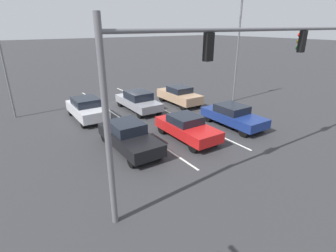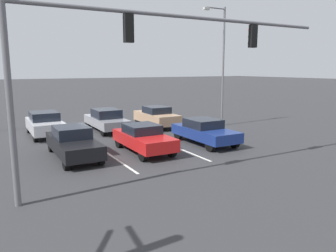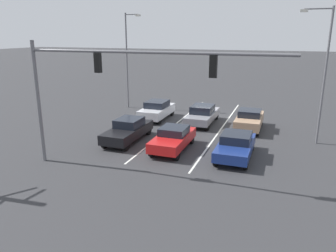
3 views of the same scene
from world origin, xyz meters
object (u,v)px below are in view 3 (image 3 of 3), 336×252
Objects in this scene: traffic_signal_gantry at (103,77)px; car_black_rightlane_front at (128,130)px; car_red_midlane_front at (173,138)px; street_lamp_right_shoulder at (128,56)px; car_navy_leftlane_front at (236,145)px; car_silver_rightlane_second at (157,110)px; street_lamp_left_shoulder at (322,68)px; car_gray_midlane_second at (202,114)px; car_tan_leftlane_second at (249,119)px.

car_black_rightlane_front is at bearing -76.02° from traffic_signal_gantry.
car_red_midlane_front is at bearing -117.83° from traffic_signal_gantry.
car_red_midlane_front is 0.49× the size of street_lamp_right_shoulder.
car_silver_rightlane_second reaches higher than car_navy_leftlane_front.
car_silver_rightlane_second is 0.50× the size of street_lamp_left_shoulder.
car_gray_midlane_second is (-0.24, -6.52, 0.03)m from car_red_midlane_front.
car_silver_rightlane_second is 0.48× the size of street_lamp_right_shoulder.
street_lamp_left_shoulder reaches higher than car_red_midlane_front.
traffic_signal_gantry is at bearing 111.89° from street_lamp_right_shoulder.
car_gray_midlane_second is at bearing -15.48° from street_lamp_left_shoulder.
traffic_signal_gantry reaches higher than car_gray_midlane_second.
traffic_signal_gantry reaches higher than car_red_midlane_front.
car_silver_rightlane_second is (7.57, -6.71, 0.06)m from car_navy_leftlane_front.
car_tan_leftlane_second is (-3.93, -6.15, 0.04)m from car_red_midlane_front.
car_tan_leftlane_second is 13.10m from street_lamp_right_shoulder.
traffic_signal_gantry is (2.45, 10.69, 4.15)m from car_gray_midlane_second.
car_red_midlane_front is at bearing 27.37° from street_lamp_left_shoulder.
car_navy_leftlane_front is at bearing 174.94° from car_black_rightlane_front.
car_gray_midlane_second is at bearing -61.14° from car_navy_leftlane_front.
car_black_rightlane_front is 1.09× the size of car_tan_leftlane_second.
street_lamp_right_shoulder is (4.48, -9.32, 4.20)m from car_black_rightlane_front.
car_tan_leftlane_second is (-7.33, -5.50, 0.03)m from car_black_rightlane_front.
car_red_midlane_front is 7.68m from car_silver_rightlane_second.
car_navy_leftlane_front is (-7.23, 0.64, -0.01)m from car_black_rightlane_front.
traffic_signal_gantry is (2.20, 4.18, 4.19)m from car_red_midlane_front.
car_gray_midlane_second is at bearing 177.17° from car_silver_rightlane_second.
car_red_midlane_front reaches higher than car_navy_leftlane_front.
car_silver_rightlane_second is 7.69m from car_tan_leftlane_second.
car_gray_midlane_second is 3.99m from car_silver_rightlane_second.
car_black_rightlane_front is at bearing 93.16° from car_silver_rightlane_second.
car_black_rightlane_front is 1.10× the size of car_silver_rightlane_second.
car_gray_midlane_second reaches higher than car_red_midlane_front.
street_lamp_right_shoulder is (11.82, -3.82, 4.18)m from car_tan_leftlane_second.
traffic_signal_gantry is at bearing 77.11° from car_gray_midlane_second.
car_gray_midlane_second is at bearing -92.12° from car_red_midlane_front.
car_tan_leftlane_second is at bearing 175.78° from car_silver_rightlane_second.
car_tan_leftlane_second is (-0.10, -6.14, 0.04)m from car_navy_leftlane_front.
car_red_midlane_front is 7.30m from car_tan_leftlane_second.
traffic_signal_gantry is (6.13, 10.32, 4.15)m from car_tan_leftlane_second.
street_lamp_right_shoulder is (5.68, -14.14, 0.03)m from traffic_signal_gantry.
street_lamp_left_shoulder reaches higher than car_black_rightlane_front.
car_gray_midlane_second is (-3.65, -5.87, 0.02)m from car_black_rightlane_front.
street_lamp_right_shoulder reaches higher than car_tan_leftlane_second.
car_gray_midlane_second is at bearing -5.70° from car_tan_leftlane_second.
street_lamp_left_shoulder reaches higher than car_silver_rightlane_second.
car_tan_leftlane_second reaches higher than car_gray_midlane_second.
car_gray_midlane_second is at bearing -102.89° from traffic_signal_gantry.
street_lamp_left_shoulder is at bearing -141.10° from traffic_signal_gantry.
street_lamp_right_shoulder is at bearing -23.00° from car_gray_midlane_second.
car_navy_leftlane_front is 15.95m from street_lamp_right_shoulder.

